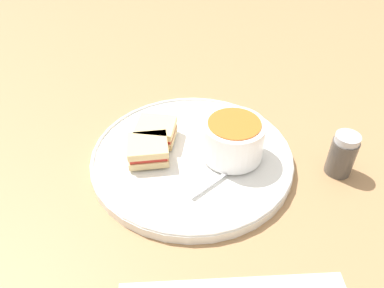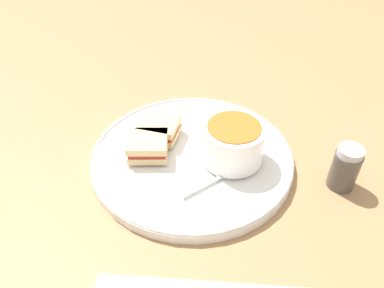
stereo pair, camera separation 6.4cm
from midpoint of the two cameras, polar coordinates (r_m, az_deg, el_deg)
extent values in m
plane|color=#9E754C|center=(0.67, 2.75, -2.75)|extent=(2.40, 2.40, 0.00)
cylinder|color=white|center=(0.66, 2.77, -2.21)|extent=(0.35, 0.35, 0.02)
torus|color=white|center=(0.66, 2.80, -1.56)|extent=(0.35, 0.35, 0.01)
cylinder|color=white|center=(0.65, 8.88, -1.96)|extent=(0.06, 0.06, 0.01)
cylinder|color=white|center=(0.63, 9.15, 0.06)|extent=(0.10, 0.10, 0.07)
cylinder|color=orange|center=(0.61, 9.46, 2.36)|extent=(0.09, 0.09, 0.01)
cube|color=silver|center=(0.60, 4.96, -6.47)|extent=(0.05, 0.07, 0.00)
ellipsoid|color=silver|center=(0.62, 8.82, -4.18)|extent=(0.04, 0.04, 0.01)
cube|color=#DBBC7F|center=(0.69, -2.27, 1.60)|extent=(0.08, 0.08, 0.01)
cube|color=#B72D23|center=(0.68, -2.29, 2.27)|extent=(0.07, 0.08, 0.01)
cube|color=#DBBC7F|center=(0.67, -2.32, 2.95)|extent=(0.08, 0.08, 0.01)
cube|color=#DBBC7F|center=(0.65, -3.89, -1.32)|extent=(0.06, 0.07, 0.01)
cube|color=#B72D23|center=(0.64, -3.93, -0.64)|extent=(0.06, 0.06, 0.01)
cube|color=#DBBC7F|center=(0.63, -3.97, 0.06)|extent=(0.06, 0.07, 0.01)
cylinder|color=#4C4742|center=(0.66, 24.81, -3.78)|extent=(0.04, 0.04, 0.07)
cylinder|color=#B7B7BC|center=(0.64, 25.76, -1.23)|extent=(0.04, 0.04, 0.01)
camera|label=1|loc=(0.03, -87.14, 2.41)|focal=35.00mm
camera|label=2|loc=(0.03, 92.86, -2.41)|focal=35.00mm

